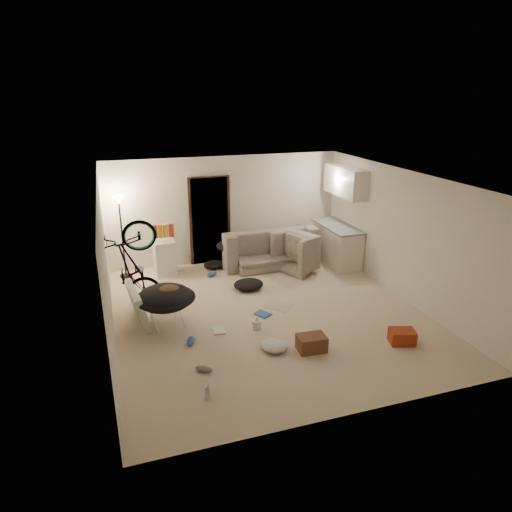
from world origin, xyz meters
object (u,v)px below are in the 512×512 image
object	(u,v)px
kitchen_counter	(336,245)
bicycle	(135,285)
saucer_chair	(166,303)
mini_fridge	(165,257)
armchair	(305,254)
drink_case_a	(311,343)
tv_box	(138,306)
floor_lamp	(120,219)
juicer	(257,324)
drink_case_b	(402,337)
sofa	(268,250)

from	to	relation	value
kitchen_counter	bicycle	distance (m)	4.84
saucer_chair	kitchen_counter	bearing A→B (deg)	24.05
mini_fridge	kitchen_counter	bearing A→B (deg)	-11.59
armchair	drink_case_a	bearing A→B (deg)	133.57
armchair	tv_box	bearing A→B (deg)	87.84
floor_lamp	tv_box	distance (m)	2.51
juicer	tv_box	bearing A→B (deg)	155.72
bicycle	drink_case_b	size ratio (longest dim) A/B	4.48
kitchen_counter	bicycle	size ratio (longest dim) A/B	0.84
floor_lamp	mini_fridge	xyz separation A→B (m)	(0.86, -0.10, -0.92)
bicycle	tv_box	xyz separation A→B (m)	(0.00, -0.63, -0.14)
kitchen_counter	drink_case_a	bearing A→B (deg)	-122.76
saucer_chair	drink_case_b	world-z (taller)	saucer_chair
tv_box	juicer	distance (m)	2.11
drink_case_a	sofa	bearing A→B (deg)	83.77
saucer_chair	tv_box	size ratio (longest dim) A/B	1.04
sofa	drink_case_b	bearing A→B (deg)	100.94
floor_lamp	armchair	xyz separation A→B (m)	(3.99, -0.73, -0.98)
armchair	drink_case_a	distance (m)	3.64
sofa	drink_case_a	distance (m)	3.95
floor_lamp	bicycle	world-z (taller)	floor_lamp
sofa	armchair	bearing A→B (deg)	143.49
sofa	mini_fridge	distance (m)	2.40
floor_lamp	bicycle	size ratio (longest dim) A/B	1.02
drink_case_a	armchair	bearing A→B (deg)	70.97
saucer_chair	drink_case_b	xyz separation A→B (m)	(3.56, -1.78, -0.32)
floor_lamp	armchair	world-z (taller)	floor_lamp
kitchen_counter	saucer_chair	xyz separation A→B (m)	(-4.28, -1.91, -0.00)
kitchen_counter	saucer_chair	world-z (taller)	kitchen_counter
kitchen_counter	armchair	world-z (taller)	kitchen_counter
mini_fridge	saucer_chair	bearing A→B (deg)	-100.74
floor_lamp	sofa	bearing A→B (deg)	-3.51
floor_lamp	sofa	size ratio (longest dim) A/B	0.81
kitchen_counter	armchair	xyz separation A→B (m)	(-0.84, -0.08, -0.12)
drink_case_b	floor_lamp	bearing A→B (deg)	151.07
kitchen_counter	juicer	distance (m)	3.80
juicer	kitchen_counter	bearing A→B (deg)	41.71
sofa	saucer_chair	xyz separation A→B (m)	(-2.70, -2.36, 0.11)
armchair	juicer	xyz separation A→B (m)	(-1.98, -2.44, -0.23)
armchair	saucer_chair	xyz separation A→B (m)	(-3.43, -1.83, 0.11)
tv_box	mini_fridge	bearing A→B (deg)	64.23
saucer_chair	bicycle	bearing A→B (deg)	117.09
tv_box	juicer	size ratio (longest dim) A/B	4.37
mini_fridge	juicer	size ratio (longest dim) A/B	3.39
bicycle	armchair	bearing A→B (deg)	-72.95
drink_case_a	tv_box	bearing A→B (deg)	147.80
armchair	bicycle	bearing A→B (deg)	79.42
kitchen_counter	mini_fridge	distance (m)	4.01
drink_case_a	juicer	distance (m)	1.11
mini_fridge	juicer	world-z (taller)	mini_fridge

